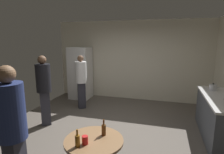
% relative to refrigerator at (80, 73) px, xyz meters
% --- Properties ---
extents(ground_plane, '(5.20, 5.20, 0.10)m').
position_rel_refrigerator_xyz_m(ground_plane, '(1.73, -2.20, -0.95)').
color(ground_plane, '#5B544C').
extents(wall_back, '(5.32, 0.06, 2.70)m').
position_rel_refrigerator_xyz_m(wall_back, '(1.73, 0.43, 0.45)').
color(wall_back, silver).
rests_on(wall_back, ground_plane).
extents(refrigerator, '(0.70, 0.68, 1.80)m').
position_rel_refrigerator_xyz_m(refrigerator, '(0.00, 0.00, 0.00)').
color(refrigerator, white).
rests_on(refrigerator, ground_plane).
extents(kitchen_counter, '(0.64, 1.90, 0.90)m').
position_rel_refrigerator_xyz_m(kitchen_counter, '(4.01, -1.78, -0.45)').
color(kitchen_counter, '#4C515B').
rests_on(kitchen_counter, ground_plane).
extents(kettle, '(0.24, 0.17, 0.18)m').
position_rel_refrigerator_xyz_m(kettle, '(3.97, -1.25, 0.07)').
color(kettle, '#B2B2B7').
rests_on(kettle, kitchen_counter).
extents(foreground_table, '(0.80, 0.80, 0.73)m').
position_rel_refrigerator_xyz_m(foreground_table, '(2.01, -3.77, -0.27)').
color(foreground_table, olive).
rests_on(foreground_table, ground_plane).
extents(beer_bottle_amber, '(0.06, 0.06, 0.23)m').
position_rel_refrigerator_xyz_m(beer_bottle_amber, '(1.87, -3.99, -0.08)').
color(beer_bottle_amber, '#8C5919').
rests_on(beer_bottle_amber, foreground_table).
extents(beer_bottle_brown, '(0.06, 0.06, 0.23)m').
position_rel_refrigerator_xyz_m(beer_bottle_brown, '(2.10, -3.62, -0.08)').
color(beer_bottle_brown, '#593314').
rests_on(beer_bottle_brown, foreground_table).
extents(plastic_cup_red, '(0.08, 0.08, 0.11)m').
position_rel_refrigerator_xyz_m(plastic_cup_red, '(1.94, -3.91, -0.11)').
color(plastic_cup_red, red).
rests_on(plastic_cup_red, foreground_table).
extents(person_in_white_shirt, '(0.47, 0.47, 1.61)m').
position_rel_refrigerator_xyz_m(person_in_white_shirt, '(0.48, -0.94, 0.04)').
color(person_in_white_shirt, '#2D2D38').
rests_on(person_in_white_shirt, ground_plane).
extents(person_in_black_shirt, '(0.48, 0.48, 1.70)m').
position_rel_refrigerator_xyz_m(person_in_black_shirt, '(0.13, -2.24, 0.10)').
color(person_in_black_shirt, '#2D2D38').
rests_on(person_in_black_shirt, ground_plane).
extents(person_in_navy_shirt, '(0.36, 0.36, 1.77)m').
position_rel_refrigerator_xyz_m(person_in_navy_shirt, '(1.15, -4.25, 0.14)').
color(person_in_navy_shirt, '#2D2D38').
rests_on(person_in_navy_shirt, ground_plane).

